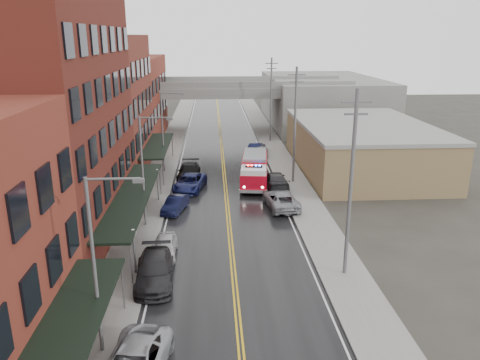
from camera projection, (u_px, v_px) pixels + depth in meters
name	position (u px, v px, depth m)	size (l,w,h in m)	color
road	(227.00, 200.00, 44.36)	(11.00, 160.00, 0.02)	black
sidewalk_left	(149.00, 200.00, 43.92)	(3.00, 160.00, 0.15)	slate
sidewalk_right	(303.00, 197.00, 44.75)	(3.00, 160.00, 0.15)	slate
curb_left	(167.00, 200.00, 44.02)	(0.30, 160.00, 0.15)	gray
curb_right	(286.00, 198.00, 44.66)	(0.30, 160.00, 0.15)	gray
brick_building_b	(48.00, 120.00, 34.27)	(9.00, 20.00, 18.00)	#4E1B14
brick_building_c	(102.00, 106.00, 51.41)	(9.00, 15.00, 15.00)	#5A271B
brick_building_far	(130.00, 99.00, 68.54)	(9.00, 20.00, 12.00)	maroon
tan_building	(362.00, 148.00, 54.07)	(14.00, 22.00, 5.00)	olive
right_far_block	(321.00, 100.00, 82.35)	(18.00, 30.00, 8.00)	slate
awning_0	(56.00, 354.00, 18.26)	(2.60, 16.00, 3.09)	black
awning_1	(133.00, 196.00, 36.38)	(2.60, 18.00, 3.09)	black
awning_2	(158.00, 145.00, 53.07)	(2.60, 13.00, 3.09)	black
globe_lamp_1	(134.00, 241.00, 29.96)	(0.44, 0.44, 3.12)	#59595B
globe_lamp_2	(157.00, 178.00, 43.31)	(0.44, 0.44, 3.12)	#59595B
street_lamp_0	(99.00, 256.00, 21.47)	(2.64, 0.22, 9.00)	#59595B
street_lamp_1	(145.00, 165.00, 36.73)	(2.64, 0.22, 9.00)	#59595B
street_lamp_2	(165.00, 127.00, 51.99)	(2.64, 0.22, 9.00)	#59595B
utility_pole_0	(351.00, 182.00, 28.60)	(1.80, 0.24, 12.00)	#59595B
utility_pole_1	(295.00, 124.00, 47.67)	(1.80, 0.24, 12.00)	#59595B
utility_pole_2	(271.00, 99.00, 66.75)	(1.80, 0.24, 12.00)	#59595B
overpass	(220.00, 95.00, 73.11)	(40.00, 10.00, 7.50)	slate
fire_truck	(254.00, 169.00, 48.58)	(4.05, 8.47, 3.00)	#B00819
parked_car_left_3	(155.00, 270.00, 29.28)	(2.31, 5.67, 1.65)	black
parked_car_left_4	(165.00, 246.00, 32.92)	(1.62, 4.04, 1.38)	#BABABA
parked_car_left_5	(175.00, 204.00, 41.23)	(1.42, 4.07, 1.34)	black
parked_car_left_6	(190.00, 183.00, 46.98)	(2.57, 5.58, 1.55)	#131849
parked_car_left_7	(189.00, 171.00, 50.68)	(2.26, 5.56, 1.61)	black
parked_car_right_0	(281.00, 200.00, 42.09)	(2.58, 5.60, 1.56)	gray
parked_car_right_1	(275.00, 180.00, 47.53)	(2.31, 5.69, 1.65)	#2A292C
parked_car_right_2	(261.00, 151.00, 59.88)	(1.71, 4.25, 1.45)	silver
parked_car_right_3	(256.00, 148.00, 61.37)	(1.60, 4.60, 1.52)	black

